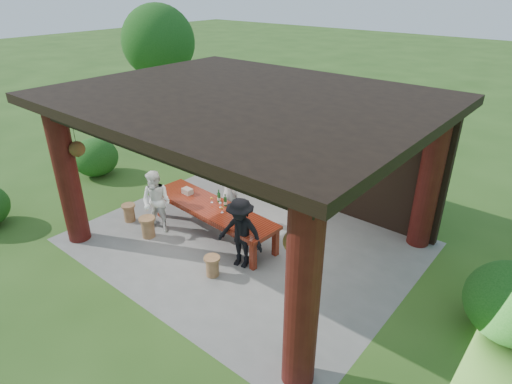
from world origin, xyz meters
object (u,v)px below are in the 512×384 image
Objects in this scene: guest_man at (241,233)px; napkin_basket at (187,191)px; wine_shelf at (277,162)px; stool_near_left at (148,227)px; tasting_table at (213,211)px; host at (229,193)px; guest_woman at (156,202)px; stool_near_right at (212,266)px; stool_far_left at (129,212)px.

napkin_basket is (-2.30, 0.61, 0.02)m from guest_man.
stool_near_left is at bearing -104.63° from wine_shelf.
wine_shelf reaches higher than guest_man.
host is (-0.12, 0.70, 0.16)m from tasting_table.
guest_woman is at bearing 95.35° from stool_near_left.
napkin_basket is at bearing 153.16° from guest_man.
host is (0.99, 1.78, 0.53)m from stool_near_left.
tasting_table is 0.97m from napkin_basket.
tasting_table is 1.68m from stool_near_right.
guest_woman is at bearing 63.30° from host.
guest_woman is (-0.03, 0.35, 0.51)m from stool_near_left.
tasting_table is 8.15× the size of stool_near_right.
host is (1.98, 1.61, 0.56)m from stool_far_left.
guest_man reaches higher than tasting_table.
napkin_basket reaches higher than stool_near_left.
wine_shelf is 4.41× the size of stool_near_left.
host reaches higher than stool_near_right.
host is 1.02× the size of guest_woman.
napkin_basket is (-0.95, 0.09, 0.18)m from tasting_table.
host is 1.76m from guest_woman.
guest_woman reaches higher than tasting_table.
guest_woman is 6.00× the size of napkin_basket.
host is at bearing 99.66° from tasting_table.
wine_shelf is at bearing -80.71° from host.
stool_near_left is 2.25m from stool_near_right.
stool_far_left is 2.61m from host.
napkin_basket is at bearing 82.19° from stool_near_left.
napkin_basket is (-0.82, -2.59, -0.18)m from wine_shelf.
wine_shelf is 2.71m from tasting_table.
wine_shelf is at bearing 54.79° from guest_woman.
wine_shelf reaches higher than napkin_basket.
guest_man reaches higher than napkin_basket.
napkin_basket is at bearing 58.10° from guest_woman.
stool_near_left is (-0.98, -3.76, -0.73)m from wine_shelf.
guest_man is at bearing -65.18° from wine_shelf.
stool_near_right is 2.38m from guest_woman.
napkin_basket is at bearing 45.25° from host.
guest_man is (1.35, -0.52, 0.16)m from tasting_table.
stool_near_left is 0.33× the size of guest_woman.
guest_man is at bearing 71.66° from stool_near_right.
wine_shelf reaches higher than stool_near_right.
stool_far_left is 3.51m from guest_man.
stool_far_left is at bearing -138.74° from napkin_basket.
wine_shelf is at bearing 75.37° from stool_near_left.
host is 6.15× the size of napkin_basket.
guest_woman is at bearing 172.79° from guest_man.
guest_woman is 2.50m from guest_man.
napkin_basket reaches higher than stool_far_left.
napkin_basket is at bearing 41.26° from stool_far_left.
stool_far_left is at bearing 48.19° from host.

